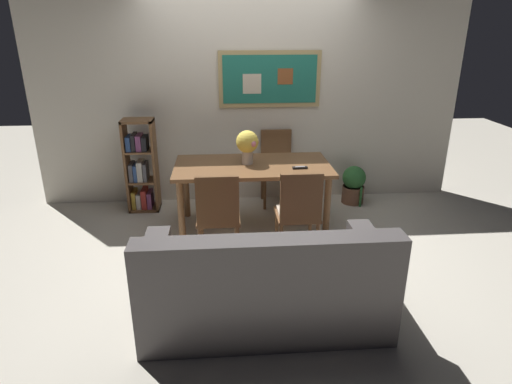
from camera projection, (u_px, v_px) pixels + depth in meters
ground_plane at (258, 242)px, 4.53m from camera, size 12.00×12.00×0.00m
wall_back_with_painting at (250, 97)px, 5.29m from camera, size 5.20×0.14×2.60m
dining_table at (252, 173)px, 4.67m from camera, size 1.66×0.86×0.73m
dining_chair_near_left at (218, 211)px, 3.95m from camera, size 0.40×0.41×0.91m
dining_chair_far_right at (277, 161)px, 5.41m from camera, size 0.40×0.41×0.91m
dining_chair_near_right at (299, 208)px, 4.02m from camera, size 0.40×0.41×0.91m
leather_couch at (265, 287)px, 3.21m from camera, size 1.80×0.84×0.84m
bookshelf at (141, 169)px, 5.18m from camera, size 0.36×0.28×1.11m
potted_ivy at (354, 184)px, 5.48m from camera, size 0.29×0.31×0.53m
flower_vase at (247, 144)px, 4.59m from camera, size 0.24×0.24×0.36m
tv_remote at (300, 168)px, 4.50m from camera, size 0.16×0.05×0.02m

